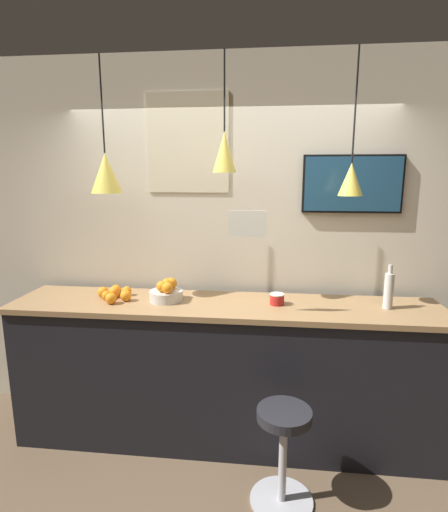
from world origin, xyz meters
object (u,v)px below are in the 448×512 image
Objects in this scene: bar_stool at (283,444)px; fruit_bowl at (167,292)px; mounted_tv at (352,184)px; spread_jar at (277,299)px; juice_bottle at (389,290)px.

bar_stool is 2.60× the size of fruit_bowl.
mounted_tv is (1.35, 0.35, 0.77)m from fruit_bowl.
bar_stool is 6.10× the size of spread_jar.
juice_bottle is at bearing -0.00° from spread_jar.
fruit_bowl is 0.33× the size of mounted_tv.
bar_stool is at bearing -34.99° from fruit_bowl.
mounted_tv is (0.50, 0.94, 1.53)m from bar_stool.
mounted_tv is (0.54, 0.35, 0.80)m from spread_jar.
juice_bottle is at bearing 0.02° from fruit_bowl.
bar_stool is at bearing -85.62° from spread_jar.
juice_bottle is (0.72, 0.60, 0.81)m from bar_stool.
bar_stool is 1.28m from fruit_bowl.
spread_jar is 1.03m from mounted_tv.
bar_stool is 0.94m from spread_jar.
spread_jar is at bearing 94.38° from bar_stool.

